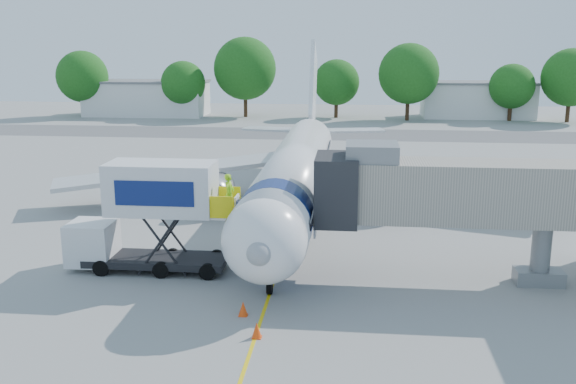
# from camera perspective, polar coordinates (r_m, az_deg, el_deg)

# --- Properties ---
(ground) EXTENTS (160.00, 160.00, 0.00)m
(ground) POSITION_cam_1_polar(r_m,az_deg,el_deg) (38.44, 0.18, -3.67)
(ground) COLOR #959593
(ground) RESTS_ON ground
(guidance_line) EXTENTS (0.15, 70.00, 0.01)m
(guidance_line) POSITION_cam_1_polar(r_m,az_deg,el_deg) (38.44, 0.18, -3.67)
(guidance_line) COLOR yellow
(guidance_line) RESTS_ON ground
(taxiway_strip) EXTENTS (120.00, 10.00, 0.01)m
(taxiway_strip) POSITION_cam_1_polar(r_m,az_deg,el_deg) (79.47, 3.14, 5.17)
(taxiway_strip) COLOR #59595B
(taxiway_strip) RESTS_ON ground
(aircraft) EXTENTS (34.17, 37.73, 11.35)m
(aircraft) POSITION_cam_1_polar(r_m,az_deg,el_deg) (41.70, 0.73, 1.85)
(aircraft) COLOR silver
(aircraft) RESTS_ON ground
(jet_bridge) EXTENTS (13.90, 3.20, 6.60)m
(jet_bridge) POSITION_cam_1_polar(r_m,az_deg,el_deg) (30.70, 13.89, -0.04)
(jet_bridge) COLOR #A89E8F
(jet_bridge) RESTS_ON ground
(catering_hiloader) EXTENTS (8.50, 2.44, 5.50)m
(catering_hiloader) POSITION_cam_1_polar(r_m,az_deg,el_deg) (32.31, -12.18, -2.19)
(catering_hiloader) COLOR black
(catering_hiloader) RESTS_ON ground
(safety_cone_a) EXTENTS (0.40, 0.40, 0.63)m
(safety_cone_a) POSITION_cam_1_polar(r_m,az_deg,el_deg) (27.29, -4.01, -10.32)
(safety_cone_a) COLOR #ED420C
(safety_cone_a) RESTS_ON ground
(safety_cone_b) EXTENTS (0.40, 0.40, 0.63)m
(safety_cone_b) POSITION_cam_1_polar(r_m,az_deg,el_deg) (25.39, -2.80, -12.19)
(safety_cone_b) COLOR #ED420C
(safety_cone_b) RESTS_ON ground
(outbuilding_left) EXTENTS (18.40, 8.40, 5.30)m
(outbuilding_left) POSITION_cam_1_polar(r_m,az_deg,el_deg) (101.98, -12.42, 8.18)
(outbuilding_left) COLOR silver
(outbuilding_left) RESTS_ON ground
(outbuilding_right) EXTENTS (16.40, 7.40, 5.30)m
(outbuilding_right) POSITION_cam_1_polar(r_m,az_deg,el_deg) (100.66, 16.45, 7.89)
(outbuilding_right) COLOR silver
(outbuilding_right) RESTS_ON ground
(tree_a) EXTENTS (7.70, 7.70, 9.81)m
(tree_a) POSITION_cam_1_polar(r_m,az_deg,el_deg) (102.67, -17.82, 9.74)
(tree_a) COLOR #382314
(tree_a) RESTS_ON ground
(tree_b) EXTENTS (6.55, 6.55, 8.35)m
(tree_b) POSITION_cam_1_polar(r_m,az_deg,el_deg) (97.58, -9.30, 9.51)
(tree_b) COLOR #382314
(tree_b) RESTS_ON ground
(tree_c) EXTENTS (9.28, 9.28, 11.83)m
(tree_c) POSITION_cam_1_polar(r_m,az_deg,el_deg) (97.27, -3.84, 10.89)
(tree_c) COLOR #382314
(tree_c) RESTS_ON ground
(tree_d) EXTENTS (6.74, 6.74, 8.60)m
(tree_d) POSITION_cam_1_polar(r_m,az_deg,el_deg) (96.46, 4.34, 9.69)
(tree_d) COLOR #382314
(tree_d) RESTS_ON ground
(tree_e) EXTENTS (8.59, 8.59, 10.95)m
(tree_e) POSITION_cam_1_polar(r_m,az_deg,el_deg) (94.23, 10.69, 10.29)
(tree_e) COLOR #382314
(tree_e) RESTS_ON ground
(tree_f) EXTENTS (6.35, 6.35, 8.09)m
(tree_f) POSITION_cam_1_polar(r_m,az_deg,el_deg) (97.61, 19.28, 8.86)
(tree_f) COLOR #382314
(tree_f) RESTS_ON ground
(tree_g) EXTENTS (8.06, 8.06, 10.28)m
(tree_g) POSITION_cam_1_polar(r_m,az_deg,el_deg) (98.82, 23.87, 9.30)
(tree_g) COLOR #382314
(tree_g) RESTS_ON ground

